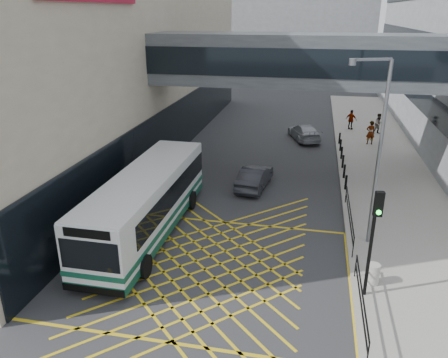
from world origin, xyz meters
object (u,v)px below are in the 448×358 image
Objects in this scene: litter_bin at (373,274)px; car_dark at (255,177)px; car_white at (103,247)px; pedestrian_c at (351,120)px; pedestrian_a at (370,133)px; pedestrian_b at (379,124)px; street_lamp at (376,144)px; car_silver at (304,132)px; traffic_light at (374,230)px; bus at (148,201)px.

car_dark is at bearing 122.65° from litter_bin.
car_white is 2.34× the size of pedestrian_c.
pedestrian_b is at bearing -118.73° from pedestrian_a.
street_lamp reaches higher than car_dark.
car_silver reaches higher than car_white.
pedestrian_c is (0.61, 24.74, 0.46)m from litter_bin.
pedestrian_a is at bearing 74.53° from traffic_light.
bus is 19.66m from car_silver.
traffic_light is (5.67, -10.33, 2.29)m from car_dark.
litter_bin is (0.03, -3.39, -4.32)m from street_lamp.
traffic_light reaches higher than car_silver.
car_dark is at bearing 58.47° from bus.
pedestrian_c is (0.96, 25.67, -1.93)m from traffic_light.
street_lamp is at bearing 71.78° from pedestrian_a.
bus is 2.55× the size of car_dark.
car_dark is 11.83m from car_silver.
street_lamp is (6.00, -6.01, 4.22)m from car_dark.
car_dark is (4.27, 6.86, -0.99)m from bus.
pedestrian_b reaches higher than pedestrian_c.
car_white is at bearing 167.56° from traffic_light.
pedestrian_a is 3.66m from pedestrian_b.
pedestrian_c is at bearing -87.24° from pedestrian_a.
pedestrian_b is at bearing 58.37° from bus.
litter_bin is at bearing -166.46° from car_white.
pedestrian_a is at bearing 152.28° from car_silver.
pedestrian_b reaches higher than litter_bin.
car_dark is 2.48× the size of pedestrian_c.
bus is 10.66m from litter_bin.
pedestrian_a is at bearing -129.72° from pedestrian_b.
litter_bin is (11.30, 0.38, -0.07)m from car_white.
street_lamp is 21.71m from pedestrian_c.
street_lamp is at bearing 116.91° from pedestrian_c.
bus is 2.70× the size of car_white.
car_white is 2.16× the size of pedestrian_a.
litter_bin is 0.48× the size of pedestrian_c.
litter_bin is at bearing 129.35° from car_dark.
car_white is 11.31m from litter_bin.
pedestrian_a is (5.24, -0.81, 0.41)m from car_silver.
car_white is at bearing 68.37° from car_dark.
car_white is 2.33× the size of pedestrian_b.
street_lamp is 4.35× the size of pedestrian_a.
street_lamp is 4.69× the size of pedestrian_b.
car_silver is 22.20m from traffic_light.
car_dark reaches higher than car_white.
car_white is at bearing 93.26° from pedestrian_c.
traffic_light reaches higher than pedestrian_a.
pedestrian_b is at bearing -108.94° from car_white.
street_lamp is 17.27m from pedestrian_a.
pedestrian_a is (2.17, 21.06, -1.86)m from traffic_light.
car_dark is at bearing -106.71° from car_white.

